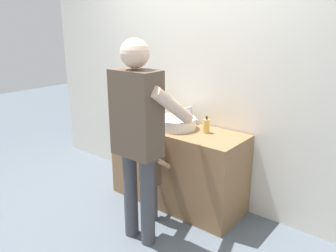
{
  "coord_description": "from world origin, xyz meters",
  "views": [
    {
      "loc": [
        1.92,
        -2.22,
        1.81
      ],
      "look_at": [
        0.0,
        0.15,
        0.87
      ],
      "focal_mm": 35.86,
      "sensor_mm": 36.0,
      "label": 1
    }
  ],
  "objects": [
    {
      "name": "adult_parent",
      "position": [
        0.14,
        -0.39,
        1.02
      ],
      "size": [
        0.53,
        0.56,
        1.7
      ],
      "color": "#47474C",
      "rests_on": "ground"
    },
    {
      "name": "toothbrush_cup",
      "position": [
        -0.35,
        0.34,
        0.86
      ],
      "size": [
        0.07,
        0.07,
        0.21
      ],
      "color": "#4C8EB2",
      "rests_on": "vanity_cabinet"
    },
    {
      "name": "faucet",
      "position": [
        0.0,
        0.51,
        0.89
      ],
      "size": [
        0.18,
        0.14,
        0.18
      ],
      "color": "#B7BABF",
      "rests_on": "vanity_cabinet"
    },
    {
      "name": "sink_basin",
      "position": [
        0.0,
        0.28,
        0.87
      ],
      "size": [
        0.39,
        0.39,
        0.11
      ],
      "color": "silver",
      "rests_on": "vanity_cabinet"
    },
    {
      "name": "child_toddler",
      "position": [
        0.0,
        -0.1,
        0.48
      ],
      "size": [
        0.25,
        0.25,
        0.81
      ],
      "color": "#47474C",
      "rests_on": "ground"
    },
    {
      "name": "ground_plane",
      "position": [
        0.0,
        0.0,
        0.0
      ],
      "size": [
        14.0,
        14.0,
        0.0
      ],
      "primitive_type": "plane",
      "color": "slate"
    },
    {
      "name": "back_wall",
      "position": [
        0.0,
        0.62,
        1.35
      ],
      "size": [
        4.4,
        0.08,
        2.7
      ],
      "color": "silver",
      "rests_on": "ground"
    },
    {
      "name": "soap_bottle",
      "position": [
        0.3,
        0.35,
        0.88
      ],
      "size": [
        0.06,
        0.06,
        0.16
      ],
      "color": "gold",
      "rests_on": "vanity_cabinet"
    },
    {
      "name": "vanity_cabinet",
      "position": [
        0.0,
        0.3,
        0.41
      ],
      "size": [
        1.38,
        0.54,
        0.81
      ],
      "primitive_type": "cube",
      "color": "olive",
      "rests_on": "ground"
    }
  ]
}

